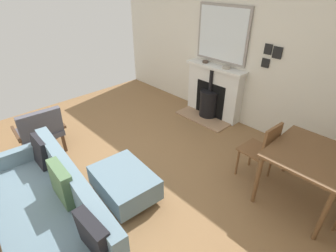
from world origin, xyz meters
TOP-DOWN VIEW (x-y plane):
  - ground_plane at (0.00, 0.00)m, footprint 5.89×5.73m
  - wall_left at (-2.94, 0.00)m, footprint 0.12×5.73m
  - fireplace at (-2.73, -0.16)m, footprint 0.63×1.23m
  - mirror_over_mantel at (-2.86, -0.16)m, footprint 0.04×1.07m
  - mantel_bowl_near at (-2.76, -0.42)m, footprint 0.12×0.12m
  - mantel_bowl_far at (-2.76, 0.07)m, footprint 0.15×0.15m
  - sofa at (0.74, 0.46)m, footprint 0.99×2.11m
  - ottoman at (-0.16, 0.48)m, footprint 0.67×0.88m
  - armchair_accent at (0.22, -1.16)m, footprint 0.72×0.65m
  - dining_table at (-1.70, 2.04)m, footprint 0.95×0.85m
  - dining_chair_near_fireplace at (-1.69, 1.48)m, footprint 0.43×0.43m
  - photo_gallery_row at (-2.87, 0.79)m, footprint 0.02×0.30m

SIDE VIEW (x-z plane):
  - ground_plane at x=0.00m, z-range -0.01..0.00m
  - ottoman at x=-0.16m, z-range 0.04..0.42m
  - sofa at x=0.74m, z-range -0.07..0.79m
  - armchair_accent at x=0.22m, z-range 0.03..0.85m
  - fireplace at x=-2.73m, z-range -0.06..0.96m
  - dining_chair_near_fireplace at x=-1.69m, z-range 0.08..0.96m
  - dining_table at x=-1.70m, z-range 0.27..1.01m
  - mantel_bowl_far at x=-2.76m, z-range 1.03..1.07m
  - mantel_bowl_near at x=-2.76m, z-range 1.03..1.07m
  - wall_left at x=-2.94m, z-range 0.00..2.70m
  - photo_gallery_row at x=-2.87m, z-range 1.21..1.58m
  - mirror_over_mantel at x=-2.86m, z-range 1.08..2.06m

